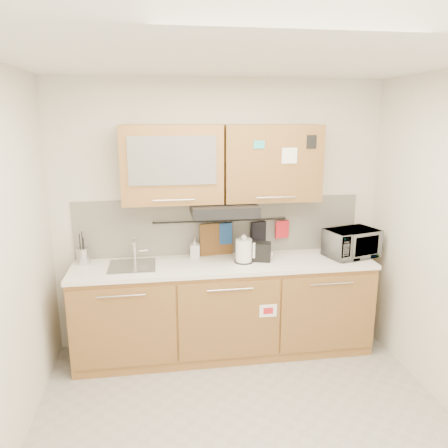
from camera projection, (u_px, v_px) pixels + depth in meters
name	position (u px, v px, depth m)	size (l,w,h in m)	color
floor	(249.00, 435.00, 3.17)	(3.20, 3.20, 0.00)	#9E9993
ceiling	(255.00, 55.00, 2.54)	(3.20, 3.20, 0.00)	white
wall_back	(220.00, 216.00, 4.29)	(3.20, 3.20, 0.00)	silver
base_cabinet	(224.00, 313.00, 4.21)	(2.80, 0.64, 0.88)	#A26D39
countertop	(224.00, 264.00, 4.09)	(2.82, 0.62, 0.04)	white
backsplash	(220.00, 226.00, 4.31)	(2.80, 0.02, 0.56)	silver
upper_cabinets	(222.00, 164.00, 4.00)	(1.82, 0.37, 0.70)	#A26D39
range_hood	(224.00, 209.00, 4.03)	(0.60, 0.46, 0.10)	black
sink	(132.00, 266.00, 3.98)	(0.42, 0.40, 0.26)	silver
utensil_rail	(220.00, 221.00, 4.26)	(0.02, 0.02, 1.30)	black
utensil_crock	(83.00, 256.00, 4.03)	(0.14, 0.14, 0.31)	#B8B7BC
kettle	(244.00, 251.00, 4.07)	(0.20, 0.20, 0.27)	silver
toaster	(258.00, 251.00, 4.13)	(0.26, 0.20, 0.17)	black
microwave	(351.00, 243.00, 4.24)	(0.48, 0.33, 0.27)	#999999
soap_bottle	(195.00, 248.00, 4.20)	(0.09, 0.09, 0.20)	#999999
cutting_board	(216.00, 244.00, 4.29)	(0.33, 0.02, 0.41)	brown
oven_mitt	(226.00, 233.00, 4.28)	(0.13, 0.03, 0.21)	navy
dark_pouch	(258.00, 234.00, 4.33)	(0.15, 0.04, 0.24)	black
pot_holder	(282.00, 229.00, 4.36)	(0.14, 0.02, 0.17)	red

